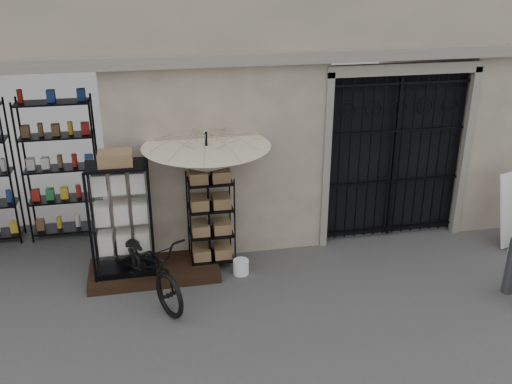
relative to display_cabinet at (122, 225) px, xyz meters
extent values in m
plane|color=#242427|center=(2.82, -1.53, -0.93)|extent=(80.00, 80.00, 0.00)
cube|color=black|center=(-1.68, 1.27, 0.57)|extent=(3.00, 1.70, 3.00)
cube|color=black|center=(-1.73, 1.77, 0.32)|extent=(2.70, 0.50, 2.50)
cube|color=black|center=(4.57, 0.75, 0.57)|extent=(2.50, 0.06, 3.00)
cube|color=black|center=(4.57, 0.59, 0.52)|extent=(0.05, 0.05, 2.80)
cube|color=black|center=(0.42, 0.02, -0.86)|extent=(2.00, 0.90, 0.15)
cube|color=black|center=(0.00, 0.01, -0.73)|extent=(0.97, 0.71, 0.10)
cube|color=silver|center=(0.06, -0.26, 0.09)|extent=(0.79, 0.19, 1.63)
cube|color=silver|center=(0.00, 0.01, -0.01)|extent=(0.80, 0.54, 1.35)
cube|color=olive|center=(0.00, 0.01, 1.01)|extent=(0.55, 0.47, 0.19)
cube|color=black|center=(1.36, 0.16, -0.15)|extent=(0.71, 0.52, 1.56)
cube|color=olive|center=(1.36, 0.16, -0.20)|extent=(0.60, 0.42, 1.17)
cylinder|color=black|center=(1.32, 0.10, 0.20)|extent=(0.04, 0.04, 2.27)
imported|color=beige|center=(1.32, 0.10, 1.03)|extent=(1.77, 1.80, 1.53)
cylinder|color=white|center=(1.77, -0.20, -0.81)|extent=(0.25, 0.25, 0.24)
imported|color=black|center=(0.31, -0.54, -0.93)|extent=(1.10, 1.25, 2.00)
cylinder|color=#54565A|center=(5.58, -1.51, -0.49)|extent=(0.20, 0.20, 0.89)
camera|label=1|loc=(0.46, -7.93, 3.75)|focal=40.00mm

